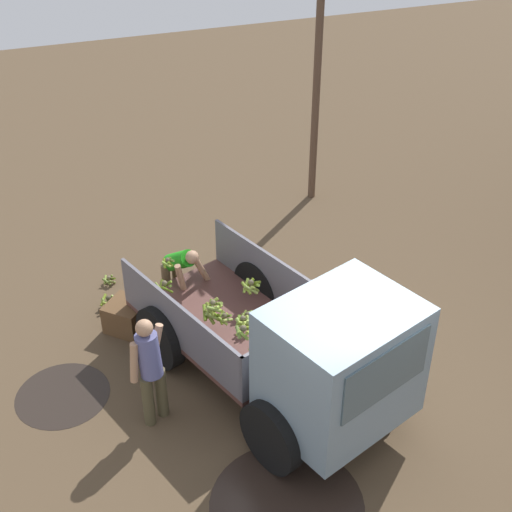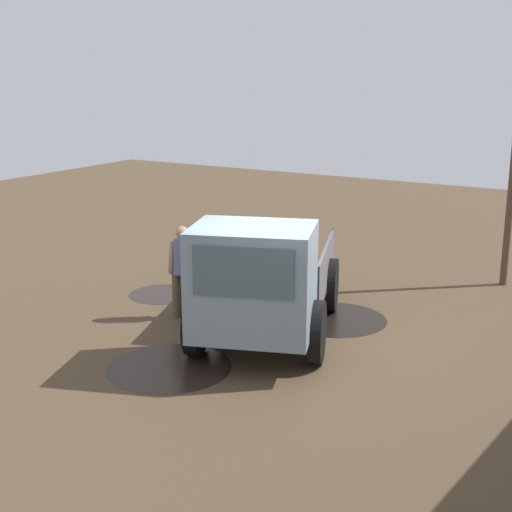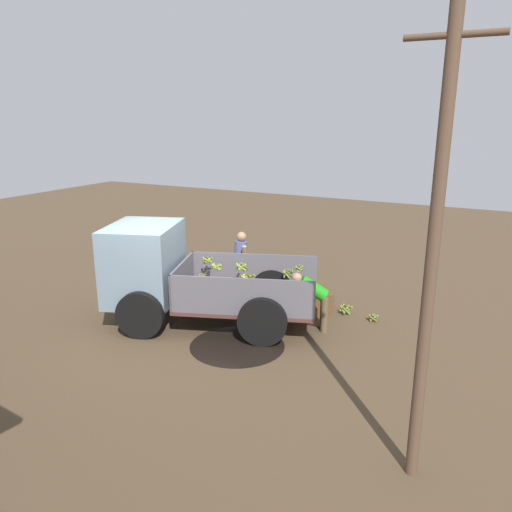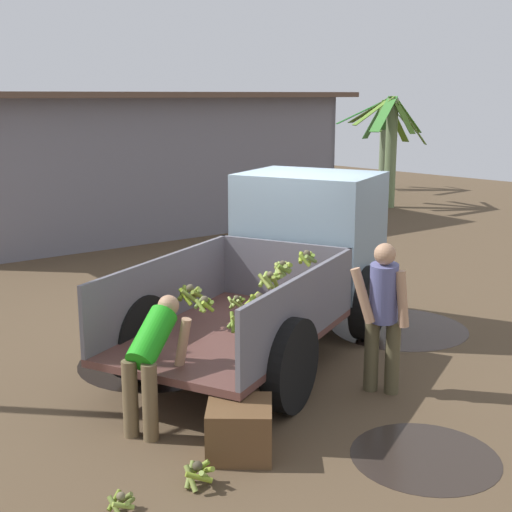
# 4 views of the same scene
# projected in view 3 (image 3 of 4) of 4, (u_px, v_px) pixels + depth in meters

# --- Properties ---
(ground) EXTENTS (36.00, 36.00, 0.00)m
(ground) POSITION_uv_depth(u_px,v_px,m) (157.00, 325.00, 10.68)
(ground) COLOR brown
(mud_patch_0) EXTENTS (1.87, 1.87, 0.01)m
(mud_patch_0) POSITION_uv_depth(u_px,v_px,m) (149.00, 299.00, 12.18)
(mud_patch_0) COLOR black
(mud_patch_0) RESTS_ON ground
(mud_patch_1) EXTENTS (1.32, 1.32, 0.01)m
(mud_patch_1) POSITION_uv_depth(u_px,v_px,m) (291.00, 289.00, 12.90)
(mud_patch_1) COLOR black
(mud_patch_1) RESTS_ON ground
(mud_patch_2) EXTENTS (1.85, 1.85, 0.01)m
(mud_patch_2) POSITION_uv_depth(u_px,v_px,m) (237.00, 345.00, 9.71)
(mud_patch_2) COLOR black
(mud_patch_2) RESTS_ON ground
(cargo_truck) EXTENTS (4.70, 3.15, 2.11)m
(cargo_truck) POSITION_uv_depth(u_px,v_px,m) (167.00, 272.00, 10.63)
(cargo_truck) COLOR brown
(cargo_truck) RESTS_ON ground
(utility_pole) EXTENTS (0.98, 0.15, 5.53)m
(utility_pole) POSITION_uv_depth(u_px,v_px,m) (433.00, 253.00, 5.49)
(utility_pole) COLOR brown
(utility_pole) RESTS_ON ground
(person_foreground_visitor) EXTENTS (0.52, 0.58, 1.65)m
(person_foreground_visitor) POSITION_uv_depth(u_px,v_px,m) (240.00, 262.00, 12.05)
(person_foreground_visitor) COLOR #4E462D
(person_foreground_visitor) RESTS_ON ground
(person_worker_loading) EXTENTS (0.77, 0.76, 1.23)m
(person_worker_loading) POSITION_uv_depth(u_px,v_px,m) (313.00, 296.00, 10.26)
(person_worker_loading) COLOR brown
(person_worker_loading) RESTS_ON ground
(banana_bunch_on_ground_0) EXTENTS (0.30, 0.30, 0.23)m
(banana_bunch_on_ground_0) POSITION_uv_depth(u_px,v_px,m) (346.00, 308.00, 11.24)
(banana_bunch_on_ground_0) COLOR #3F3929
(banana_bunch_on_ground_0) RESTS_ON ground
(banana_bunch_on_ground_1) EXTENTS (0.24, 0.23, 0.17)m
(banana_bunch_on_ground_1) POSITION_uv_depth(u_px,v_px,m) (373.00, 317.00, 10.85)
(banana_bunch_on_ground_1) COLOR brown
(banana_bunch_on_ground_1) RESTS_ON ground
(wooden_crate_0) EXTENTS (0.81, 0.81, 0.47)m
(wooden_crate_0) POSITION_uv_depth(u_px,v_px,m) (317.00, 302.00, 11.32)
(wooden_crate_0) COLOR brown
(wooden_crate_0) RESTS_ON ground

